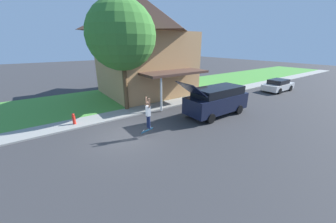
# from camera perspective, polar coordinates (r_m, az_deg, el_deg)

# --- Properties ---
(ground_plane) EXTENTS (120.00, 120.00, 0.00)m
(ground_plane) POSITION_cam_1_polar(r_m,az_deg,el_deg) (11.75, -12.16, -7.01)
(ground_plane) COLOR #333335
(lawn) EXTENTS (10.00, 80.00, 0.08)m
(lawn) POSITION_cam_1_polar(r_m,az_deg,el_deg) (21.00, -6.06, 5.44)
(lawn) COLOR #478E38
(lawn) RESTS_ON ground_plane
(sidewalk) EXTENTS (1.80, 80.00, 0.10)m
(sidewalk) POSITION_cam_1_polar(r_m,az_deg,el_deg) (17.43, 1.14, 2.58)
(sidewalk) COLOR gray
(sidewalk) RESTS_ON ground_plane
(house) EXTENTS (10.86, 9.25, 9.46)m
(house) POSITION_cam_1_polar(r_m,az_deg,el_deg) (20.89, -7.05, 19.10)
(house) COLOR tan
(house) RESTS_ON lawn
(lawn_tree_near) EXTENTS (5.14, 5.14, 8.32)m
(lawn_tree_near) POSITION_cam_1_polar(r_m,az_deg,el_deg) (15.30, -14.02, 21.55)
(lawn_tree_near) COLOR brown
(lawn_tree_near) RESTS_ON lawn
(suv_parked) EXTENTS (2.19, 5.92, 2.87)m
(suv_parked) POSITION_cam_1_polar(r_m,az_deg,el_deg) (14.85, 14.62, 3.43)
(suv_parked) COLOR black
(suv_parked) RESTS_ON ground_plane
(car_down_street) EXTENTS (1.92, 4.37, 1.37)m
(car_down_street) POSITION_cam_1_polar(r_m,az_deg,el_deg) (25.64, 30.51, 6.90)
(car_down_street) COLOR silver
(car_down_street) RESTS_ON ground_plane
(skateboarder) EXTENTS (0.41, 0.21, 1.85)m
(skateboarder) POSITION_cam_1_polar(r_m,az_deg,el_deg) (10.73, -6.07, -0.42)
(skateboarder) COLOR #192347
(skateboarder) RESTS_ON ground_plane
(skateboard) EXTENTS (0.26, 0.81, 0.27)m
(skateboard) POSITION_cam_1_polar(r_m,az_deg,el_deg) (11.25, -6.36, -5.73)
(skateboard) COLOR #236B99
(skateboard) RESTS_ON ground_plane
(fire_hydrant) EXTENTS (0.20, 0.20, 0.76)m
(fire_hydrant) POSITION_cam_1_polar(r_m,az_deg,el_deg) (14.13, -26.78, -2.05)
(fire_hydrant) COLOR red
(fire_hydrant) RESTS_ON sidewalk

